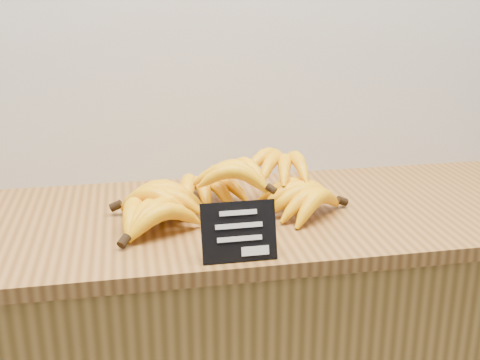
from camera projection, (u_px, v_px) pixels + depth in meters
name	position (u px, v px, depth m)	size (l,w,h in m)	color
counter_top	(236.00, 218.00, 1.33)	(1.52, 0.54, 0.03)	olive
chalkboard_sign	(239.00, 232.00, 1.09)	(0.14, 0.01, 0.11)	black
banana_pile	(221.00, 193.00, 1.30)	(0.55, 0.33, 0.12)	#FDB90A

